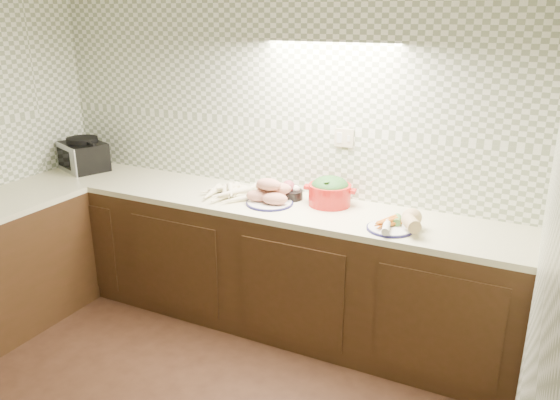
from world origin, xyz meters
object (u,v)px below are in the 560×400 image
at_px(sweet_potato_plate, 270,194).
at_px(onion_bowl, 290,192).
at_px(parsnip_pile, 224,191).
at_px(dutch_oven, 330,191).
at_px(veg_plate, 400,222).
at_px(toaster_oven, 83,155).

bearing_deg(sweet_potato_plate, onion_bowl, 63.76).
height_order(sweet_potato_plate, onion_bowl, sweet_potato_plate).
distance_m(parsnip_pile, dutch_oven, 0.74).
bearing_deg(veg_plate, toaster_oven, 177.05).
bearing_deg(sweet_potato_plate, toaster_oven, 177.60).
xyz_separation_m(sweet_potato_plate, onion_bowl, (0.08, 0.15, -0.02)).
distance_m(sweet_potato_plate, dutch_oven, 0.39).
relative_size(parsnip_pile, onion_bowl, 3.08).
xyz_separation_m(parsnip_pile, onion_bowl, (0.44, 0.14, 0.01)).
relative_size(dutch_oven, veg_plate, 0.99).
height_order(toaster_oven, parsnip_pile, toaster_oven).
height_order(toaster_oven, onion_bowl, toaster_oven).
bearing_deg(dutch_oven, toaster_oven, 174.55).
relative_size(sweet_potato_plate, veg_plate, 0.89).
relative_size(onion_bowl, veg_plate, 0.47).
distance_m(parsnip_pile, onion_bowl, 0.47).
xyz_separation_m(parsnip_pile, dutch_oven, (0.73, 0.15, 0.06)).
distance_m(dutch_oven, veg_plate, 0.57).
bearing_deg(sweet_potato_plate, veg_plate, -4.02).
xyz_separation_m(toaster_oven, sweet_potato_plate, (1.73, -0.07, -0.06)).
bearing_deg(onion_bowl, toaster_oven, -177.41).
relative_size(onion_bowl, dutch_oven, 0.47).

